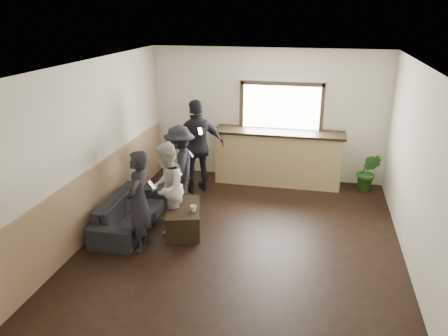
% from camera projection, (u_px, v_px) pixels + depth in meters
% --- Properties ---
extents(ground, '(5.00, 6.00, 0.01)m').
position_uv_depth(ground, '(241.00, 242.00, 7.05)').
color(ground, black).
extents(room_shell, '(5.01, 6.01, 2.80)m').
position_uv_depth(room_shell, '(195.00, 152.00, 6.69)').
color(room_shell, silver).
rests_on(room_shell, ground).
extents(bar_counter, '(2.70, 0.68, 2.13)m').
position_uv_depth(bar_counter, '(278.00, 154.00, 9.24)').
color(bar_counter, tan).
rests_on(bar_counter, ground).
extents(sofa, '(0.77, 1.90, 0.55)m').
position_uv_depth(sofa, '(131.00, 212.00, 7.46)').
color(sofa, black).
rests_on(sofa, ground).
extents(coffee_table, '(0.78, 1.07, 0.43)m').
position_uv_depth(coffee_table, '(184.00, 218.00, 7.36)').
color(coffee_table, black).
rests_on(coffee_table, ground).
extents(cup_a, '(0.15, 0.15, 0.09)m').
position_uv_depth(cup_a, '(174.00, 199.00, 7.47)').
color(cup_a, silver).
rests_on(cup_a, coffee_table).
extents(cup_b, '(0.15, 0.15, 0.10)m').
position_uv_depth(cup_b, '(193.00, 209.00, 7.11)').
color(cup_b, silver).
rests_on(cup_b, coffee_table).
extents(potted_plant, '(0.52, 0.46, 0.82)m').
position_uv_depth(potted_plant, '(368.00, 172.00, 8.88)').
color(potted_plant, '#2D6623').
rests_on(potted_plant, ground).
extents(person_a, '(0.47, 0.60, 1.60)m').
position_uv_depth(person_a, '(139.00, 201.00, 6.60)').
color(person_a, black).
rests_on(person_a, ground).
extents(person_b, '(0.65, 0.80, 1.52)m').
position_uv_depth(person_b, '(166.00, 188.00, 7.20)').
color(person_b, beige).
rests_on(person_b, ground).
extents(person_c, '(0.71, 1.07, 1.55)m').
position_uv_depth(person_c, '(180.00, 166.00, 8.14)').
color(person_c, black).
rests_on(person_c, ground).
extents(person_d, '(1.18, 0.98, 1.89)m').
position_uv_depth(person_d, '(198.00, 147.00, 8.72)').
color(person_d, black).
rests_on(person_d, ground).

